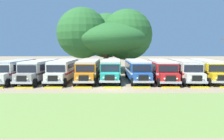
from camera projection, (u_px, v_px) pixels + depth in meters
ground_plane at (112, 87)px, 26.49m from camera, size 220.00×220.00×0.00m
foreground_grass_strip at (113, 108)px, 17.22m from camera, size 80.00×11.64×0.01m
parked_bus_slot_0 at (15, 70)px, 31.43m from camera, size 2.81×10.86×2.82m
parked_bus_slot_1 at (40, 70)px, 31.47m from camera, size 3.22×10.92×2.82m
parked_bus_slot_2 at (64, 69)px, 31.70m from camera, size 2.84×10.86×2.82m
parked_bus_slot_3 at (89, 69)px, 31.98m from camera, size 2.77×10.85×2.82m
parked_bus_slot_4 at (111, 69)px, 32.38m from camera, size 3.00×10.88×2.82m
parked_bus_slot_5 at (137, 69)px, 32.14m from camera, size 2.84×10.86×2.82m
parked_bus_slot_6 at (161, 69)px, 31.66m from camera, size 2.89×10.86×2.82m
parked_bus_slot_7 at (184, 69)px, 31.79m from camera, size 3.22×10.92×2.82m
parked_bus_slot_8 at (206, 69)px, 32.06m from camera, size 3.44×10.96×2.82m
curb_wheelstop_1 at (24, 88)px, 25.88m from camera, size 2.00×0.36×0.15m
curb_wheelstop_2 at (53, 88)px, 25.90m from camera, size 2.00×0.36×0.15m
curb_wheelstop_3 at (83, 88)px, 25.92m from camera, size 2.00×0.36×0.15m
curb_wheelstop_4 at (112, 88)px, 25.94m from camera, size 2.00×0.36×0.15m
curb_wheelstop_5 at (142, 88)px, 25.96m from camera, size 2.00×0.36×0.15m
curb_wheelstop_6 at (171, 87)px, 25.98m from camera, size 2.00×0.36×0.15m
curb_wheelstop_7 at (200, 87)px, 26.00m from camera, size 2.00×0.36×0.15m
broad_shade_tree at (107, 36)px, 45.88m from camera, size 18.24×16.64×12.20m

